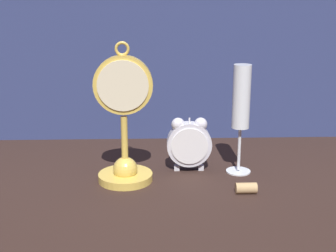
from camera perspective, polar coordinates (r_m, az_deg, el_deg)
name	(u,v)px	position (r m, az deg, el deg)	size (l,w,h in m)	color
ground_plane	(169,184)	(0.99, 0.16, -7.05)	(4.00, 4.00, 0.00)	black
fabric_backdrop_drape	(165,21)	(1.24, -0.40, 12.73)	(1.26, 0.01, 0.64)	navy
pocket_watch_on_stand	(124,134)	(0.98, -5.34, -0.93)	(0.12, 0.12, 0.30)	gold
alarm_clock_twin_bell	(189,142)	(1.04, 2.60, -1.92)	(0.10, 0.03, 0.12)	silver
champagne_flute	(241,105)	(1.02, 8.90, 2.54)	(0.05, 0.05, 0.24)	silver
wine_cork	(246,188)	(0.96, 9.51, -7.48)	(0.02, 0.02, 0.04)	tan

